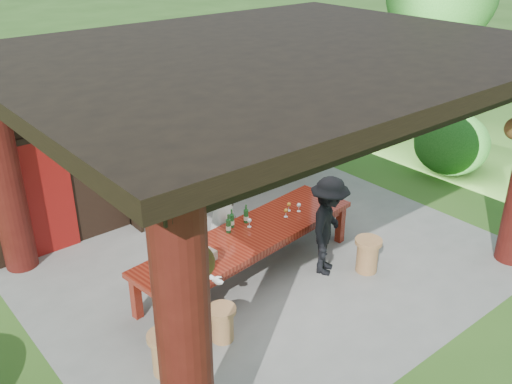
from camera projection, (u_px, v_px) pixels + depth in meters
ground at (272, 264)px, 9.31m from camera, size 90.00×90.00×0.00m
pavilion at (254, 134)px, 8.67m from camera, size 7.50×6.00×3.60m
wine_shelf at (194, 151)px, 10.61m from camera, size 2.68×0.41×2.36m
tasting_table at (249, 240)px, 8.74m from camera, size 4.01×1.45×0.75m
stool_near_left at (222, 323)px, 7.53m from camera, size 0.38×0.38×0.50m
stool_near_right at (367, 254)px, 9.00m from camera, size 0.43×0.43×0.57m
stool_far_left at (166, 352)px, 6.97m from camera, size 0.44×0.44×0.57m
host at (223, 209)px, 9.09m from camera, size 0.72×0.54×1.80m
guest_woman at (198, 289)px, 7.48m from camera, size 0.82×0.73×1.40m
guest_man at (328, 226)px, 8.78m from camera, size 1.20×1.07×1.62m
table_bottles at (235, 218)px, 8.80m from camera, size 0.49×0.18×0.31m
table_glasses at (281, 212)px, 9.16m from camera, size 1.02×0.20×0.15m
napkin_basket at (206, 256)px, 7.98m from camera, size 0.28×0.21×0.14m
shrubs at (406, 166)px, 11.55m from camera, size 18.99×8.98×1.36m
trees at (350, 21)px, 10.62m from camera, size 19.60×11.42×4.80m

